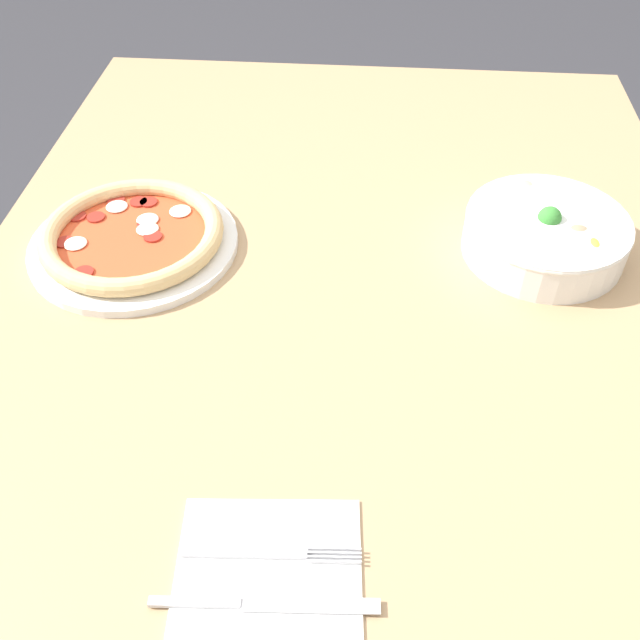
# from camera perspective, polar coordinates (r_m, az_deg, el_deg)

# --- Properties ---
(ground_plane) EXTENTS (8.00, 8.00, 0.00)m
(ground_plane) POSITION_cam_1_polar(r_m,az_deg,el_deg) (1.56, 1.12, -17.36)
(ground_plane) COLOR #333338
(dining_table) EXTENTS (1.30, 1.02, 0.74)m
(dining_table) POSITION_cam_1_polar(r_m,az_deg,el_deg) (1.04, 1.61, -0.04)
(dining_table) COLOR tan
(dining_table) RESTS_ON ground_plane
(pizza) EXTENTS (0.29, 0.29, 0.04)m
(pizza) POSITION_cam_1_polar(r_m,az_deg,el_deg) (1.04, -14.75, 6.41)
(pizza) COLOR white
(pizza) RESTS_ON dining_table
(bowl) EXTENTS (0.23, 0.23, 0.07)m
(bowl) POSITION_cam_1_polar(r_m,az_deg,el_deg) (1.04, 17.59, 6.68)
(bowl) COLOR white
(bowl) RESTS_ON dining_table
(napkin) EXTENTS (0.19, 0.19, 0.00)m
(napkin) POSITION_cam_1_polar(r_m,az_deg,el_deg) (0.70, -4.21, -20.23)
(napkin) COLOR white
(napkin) RESTS_ON dining_table
(fork) EXTENTS (0.02, 0.17, 0.00)m
(fork) POSITION_cam_1_polar(r_m,az_deg,el_deg) (0.71, -4.09, -18.19)
(fork) COLOR silver
(fork) RESTS_ON napkin
(knife) EXTENTS (0.02, 0.21, 0.01)m
(knife) POSITION_cam_1_polar(r_m,az_deg,el_deg) (0.69, -5.30, -21.68)
(knife) COLOR silver
(knife) RESTS_ON napkin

